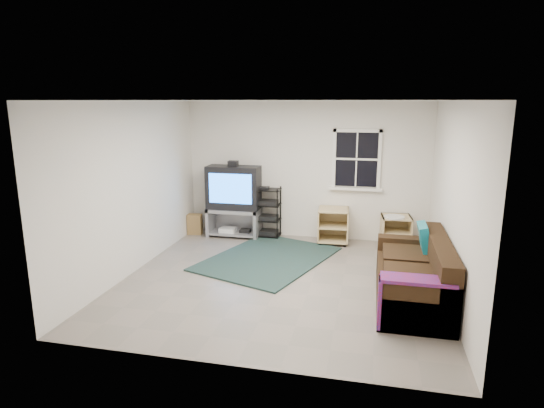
% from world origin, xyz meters
% --- Properties ---
extents(room, '(4.60, 4.62, 4.60)m').
position_xyz_m(room, '(0.95, 2.27, 1.48)').
color(room, slate).
rests_on(room, ground).
extents(tv_unit, '(1.01, 0.51, 1.49)m').
position_xyz_m(tv_unit, '(-1.35, 2.03, 0.82)').
color(tv_unit, gray).
rests_on(tv_unit, ground).
extents(av_rack, '(0.49, 0.36, 0.99)m').
position_xyz_m(av_rack, '(-0.70, 2.10, 0.43)').
color(av_rack, black).
rests_on(av_rack, ground).
extents(side_table_left, '(0.59, 0.59, 0.65)m').
position_xyz_m(side_table_left, '(0.58, 2.05, 0.35)').
color(side_table_left, tan).
rests_on(side_table_left, ground).
extents(side_table_right, '(0.56, 0.57, 0.59)m').
position_xyz_m(side_table_right, '(1.70, 2.05, 0.33)').
color(side_table_right, tan).
rests_on(side_table_right, ground).
extents(sofa, '(0.89, 2.01, 0.92)m').
position_xyz_m(sofa, '(1.87, -0.30, 0.32)').
color(sofa, black).
rests_on(sofa, ground).
extents(shag_rug, '(2.34, 2.73, 0.03)m').
position_xyz_m(shag_rug, '(-0.39, 0.84, 0.01)').
color(shag_rug, black).
rests_on(shag_rug, ground).
extents(paper_bag, '(0.30, 0.21, 0.40)m').
position_xyz_m(paper_bag, '(-2.16, 1.99, 0.20)').
color(paper_bag, olive).
rests_on(paper_bag, ground).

